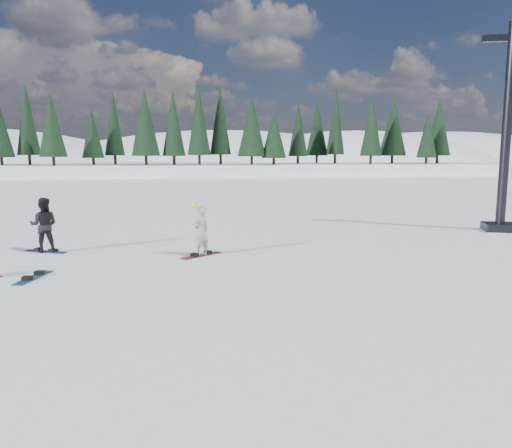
{
  "coord_description": "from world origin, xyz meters",
  "views": [
    {
      "loc": [
        1.4,
        -13.77,
        3.29
      ],
      "look_at": [
        3.6,
        0.99,
        1.1
      ],
      "focal_mm": 35.0,
      "sensor_mm": 36.0,
      "label": 1
    }
  ],
  "objects_px": {
    "snowboarder_woman": "(201,231)",
    "snowboard_loose_a": "(33,278)",
    "snowboarder_man": "(44,225)",
    "lift_tower": "(505,148)"
  },
  "relations": [
    {
      "from": "snowboarder_woman",
      "to": "snowboard_loose_a",
      "type": "height_order",
      "value": "snowboarder_woman"
    },
    {
      "from": "snowboarder_man",
      "to": "snowboard_loose_a",
      "type": "bearing_deg",
      "value": 96.97
    },
    {
      "from": "snowboard_loose_a",
      "to": "snowboarder_man",
      "type": "bearing_deg",
      "value": 24.94
    },
    {
      "from": "snowboarder_woman",
      "to": "snowboarder_man",
      "type": "xyz_separation_m",
      "value": [
        -5.04,
        1.35,
        0.1
      ]
    },
    {
      "from": "snowboarder_woman",
      "to": "snowboarder_man",
      "type": "distance_m",
      "value": 5.22
    },
    {
      "from": "lift_tower",
      "to": "snowboarder_man",
      "type": "distance_m",
      "value": 17.82
    },
    {
      "from": "snowboarder_woman",
      "to": "snowboard_loose_a",
      "type": "distance_m",
      "value": 5.02
    },
    {
      "from": "lift_tower",
      "to": "snowboard_loose_a",
      "type": "xyz_separation_m",
      "value": [
        -16.95,
        -5.41,
        -3.38
      ]
    },
    {
      "from": "snowboarder_woman",
      "to": "lift_tower",
      "type": "bearing_deg",
      "value": 156.49
    },
    {
      "from": "lift_tower",
      "to": "snowboarder_man",
      "type": "bearing_deg",
      "value": -154.73
    }
  ]
}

